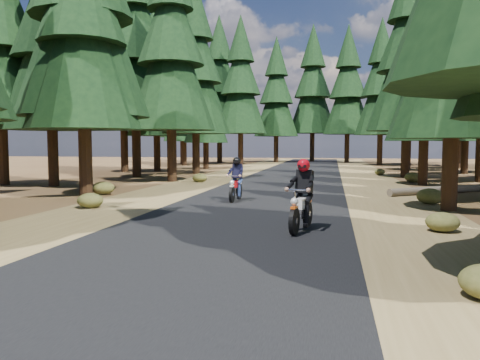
{
  "coord_description": "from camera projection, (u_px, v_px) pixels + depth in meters",
  "views": [
    {
      "loc": [
        2.49,
        -10.99,
        2.08
      ],
      "look_at": [
        0.0,
        1.5,
        1.1
      ],
      "focal_mm": 35.0,
      "sensor_mm": 36.0,
      "label": 1
    }
  ],
  "objects": [
    {
      "name": "ground",
      "position": [
        228.0,
        230.0,
        11.39
      ],
      "size": [
        120.0,
        120.0,
        0.0
      ],
      "primitive_type": "plane",
      "color": "#442D18",
      "rests_on": "ground"
    },
    {
      "name": "road",
      "position": [
        260.0,
        204.0,
        16.28
      ],
      "size": [
        6.0,
        100.0,
        0.01
      ],
      "primitive_type": "cube",
      "color": "black",
      "rests_on": "ground"
    },
    {
      "name": "shoulder_l",
      "position": [
        136.0,
        201.0,
        17.18
      ],
      "size": [
        3.2,
        100.0,
        0.01
      ],
      "primitive_type": "cube",
      "color": "brown",
      "rests_on": "ground"
    },
    {
      "name": "shoulder_r",
      "position": [
        398.0,
        207.0,
        15.38
      ],
      "size": [
        3.2,
        100.0,
        0.01
      ],
      "primitive_type": "cube",
      "color": "brown",
      "rests_on": "ground"
    },
    {
      "name": "pine_forest",
      "position": [
        297.0,
        57.0,
        31.37
      ],
      "size": [
        34.59,
        55.08,
        16.32
      ],
      "color": "black",
      "rests_on": "ground"
    },
    {
      "name": "log_near",
      "position": [
        441.0,
        190.0,
        19.69
      ],
      "size": [
        4.74,
        3.64,
        0.32
      ],
      "primitive_type": "cylinder",
      "rotation": [
        0.0,
        1.57,
        0.64
      ],
      "color": "#4C4233",
      "rests_on": "ground"
    },
    {
      "name": "understory_shrubs",
      "position": [
        281.0,
        196.0,
        16.51
      ],
      "size": [
        14.5,
        31.7,
        0.56
      ],
      "color": "#474C1E",
      "rests_on": "ground"
    },
    {
      "name": "rider_lead",
      "position": [
        301.0,
        207.0,
        11.15
      ],
      "size": [
        0.93,
        2.0,
        1.72
      ],
      "rotation": [
        0.0,
        0.0,
        2.95
      ],
      "color": "white",
      "rests_on": "road"
    },
    {
      "name": "rider_follow",
      "position": [
        236.0,
        187.0,
        17.05
      ],
      "size": [
        0.58,
        1.8,
        1.59
      ],
      "rotation": [
        0.0,
        0.0,
        3.12
      ],
      "color": "maroon",
      "rests_on": "road"
    }
  ]
}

